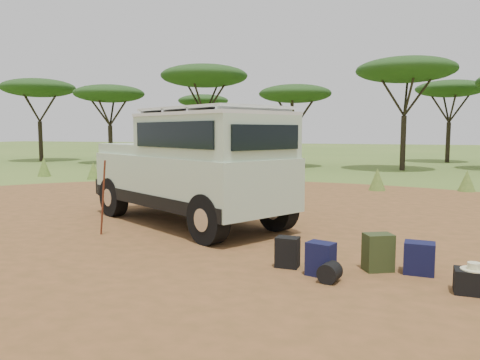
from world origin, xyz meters
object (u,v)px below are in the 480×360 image
(backpack_olive, at_px, (378,252))
(hard_case, at_px, (473,282))
(backpack_navy, at_px, (321,259))
(duffel_navy, at_px, (419,258))
(safari_vehicle, at_px, (193,169))
(backpack_black, at_px, (287,252))
(walking_staff, at_px, (103,198))

(backpack_olive, bearing_deg, hard_case, -55.70)
(backpack_navy, relative_size, duffel_navy, 1.04)
(safari_vehicle, distance_m, hard_case, 6.27)
(duffel_navy, relative_size, hard_case, 1.05)
(safari_vehicle, bearing_deg, backpack_black, -13.26)
(backpack_navy, distance_m, duffel_navy, 1.48)
(safari_vehicle, height_order, walking_staff, safari_vehicle)
(walking_staff, xyz_separation_m, backpack_olive, (5.36, -0.77, -0.48))
(backpack_navy, xyz_separation_m, hard_case, (2.00, -0.15, -0.09))
(walking_staff, bearing_deg, hard_case, -72.32)
(backpack_olive, bearing_deg, safari_vehicle, 122.59)
(backpack_navy, bearing_deg, hard_case, 13.87)
(backpack_olive, height_order, duffel_navy, backpack_olive)
(safari_vehicle, height_order, backpack_olive, safari_vehicle)
(backpack_black, bearing_deg, duffel_navy, 10.22)
(safari_vehicle, distance_m, backpack_black, 4.00)
(safari_vehicle, xyz_separation_m, duffel_navy, (4.71, -2.43, -1.02))
(backpack_black, relative_size, duffel_navy, 0.99)
(walking_staff, height_order, backpack_black, walking_staff)
(hard_case, bearing_deg, backpack_navy, 177.60)
(backpack_navy, bearing_deg, duffel_navy, 39.77)
(backpack_navy, height_order, hard_case, backpack_navy)
(backpack_black, bearing_deg, hard_case, -7.17)
(backpack_navy, height_order, duffel_navy, backpack_navy)
(hard_case, bearing_deg, backpack_olive, 152.98)
(walking_staff, bearing_deg, safari_vehicle, -6.29)
(backpack_navy, bearing_deg, safari_vehicle, 156.59)
(backpack_olive, bearing_deg, duffel_navy, -24.38)
(safari_vehicle, height_order, backpack_black, safari_vehicle)
(backpack_black, height_order, duffel_navy, duffel_navy)
(walking_staff, distance_m, duffel_navy, 6.01)
(backpack_black, height_order, hard_case, backpack_black)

